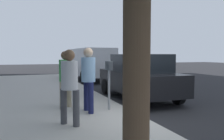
% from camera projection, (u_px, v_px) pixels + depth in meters
% --- Properties ---
extents(ground_plane, '(80.00, 80.00, 0.00)m').
position_uv_depth(ground_plane, '(143.00, 122.00, 5.76)').
color(ground_plane, '#232326').
rests_on(ground_plane, ground).
extents(sidewalk_slab, '(28.00, 6.00, 0.15)m').
position_uv_depth(sidewalk_slab, '(18.00, 134.00, 4.69)').
color(sidewalk_slab, '#B7B2A8').
rests_on(sidewalk_slab, ground_plane).
extents(parking_meter, '(0.36, 0.12, 1.41)m').
position_uv_depth(parking_meter, '(109.00, 75.00, 6.46)').
color(parking_meter, gray).
rests_on(parking_meter, sidewalk_slab).
extents(pedestrian_at_meter, '(0.54, 0.39, 1.79)m').
position_uv_depth(pedestrian_at_meter, '(88.00, 74.00, 6.17)').
color(pedestrian_at_meter, '#191E4C').
rests_on(pedestrian_at_meter, sidewalk_slab).
extents(pedestrian_bystander, '(0.44, 0.38, 1.71)m').
position_uv_depth(pedestrian_bystander, '(70.00, 81.00, 5.00)').
color(pedestrian_bystander, '#47474C').
rests_on(pedestrian_bystander, sidewalk_slab).
extents(parking_officer, '(0.43, 0.39, 1.70)m').
position_uv_depth(parking_officer, '(65.00, 75.00, 6.63)').
color(parking_officer, tan).
rests_on(parking_officer, sidewalk_slab).
extents(parked_sedan_near, '(4.43, 2.03, 1.77)m').
position_uv_depth(parked_sedan_near, '(139.00, 76.00, 8.84)').
color(parked_sedan_near, black).
rests_on(parked_sedan_near, ground_plane).
extents(parked_van_far, '(5.25, 2.22, 2.18)m').
position_uv_depth(parked_van_far, '(90.00, 62.00, 15.55)').
color(parked_van_far, silver).
rests_on(parked_van_far, ground_plane).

